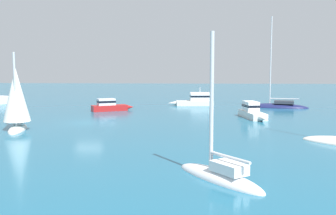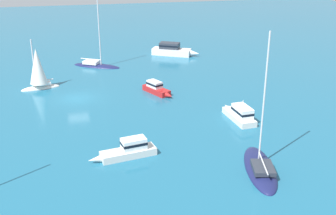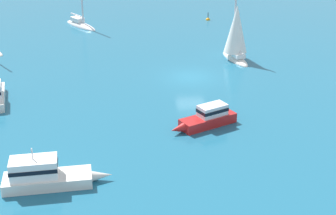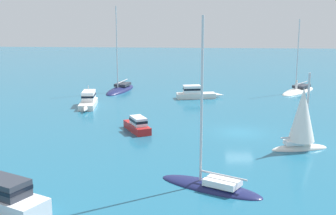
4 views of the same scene
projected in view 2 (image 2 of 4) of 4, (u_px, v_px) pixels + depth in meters
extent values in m
plane|color=#1E607F|center=(77.00, 99.00, 50.44)|extent=(160.00, 160.00, 0.00)
cube|color=#B21E1E|center=(156.00, 90.00, 52.20)|extent=(4.23, 3.05, 0.68)
cone|color=#B21E1E|center=(169.00, 96.00, 50.42)|extent=(1.21, 1.07, 0.68)
cube|color=silver|center=(155.00, 84.00, 52.19)|extent=(2.26, 1.87, 0.77)
cube|color=black|center=(155.00, 84.00, 52.18)|extent=(2.31, 1.92, 0.24)
ellipsoid|color=#191E4C|center=(260.00, 169.00, 34.87)|extent=(8.23, 4.10, 1.06)
cube|color=#2D333D|center=(263.00, 168.00, 33.73)|extent=(2.68, 2.15, 0.35)
cylinder|color=silver|center=(264.00, 99.00, 33.42)|extent=(0.15, 0.15, 10.81)
cylinder|color=silver|center=(263.00, 163.00, 33.54)|extent=(3.49, 0.92, 0.12)
ellipsoid|color=#191E4C|center=(97.00, 66.00, 63.37)|extent=(5.46, 7.50, 0.70)
cube|color=white|center=(91.00, 62.00, 63.40)|extent=(2.38, 2.66, 0.43)
cylinder|color=silver|center=(99.00, 28.00, 61.04)|extent=(0.16, 0.16, 10.87)
cylinder|color=silver|center=(91.00, 59.00, 63.24)|extent=(1.73, 2.97, 0.13)
ellipsoid|color=silver|center=(41.00, 88.00, 53.89)|extent=(2.39, 5.01, 0.86)
cube|color=white|center=(45.00, 83.00, 53.90)|extent=(1.22, 1.62, 0.36)
cylinder|color=silver|center=(34.00, 63.00, 52.44)|extent=(0.18, 0.18, 5.95)
cylinder|color=silver|center=(45.00, 80.00, 53.75)|extent=(0.65, 2.15, 0.14)
cone|color=white|center=(37.00, 66.00, 52.76)|extent=(2.63, 2.63, 4.46)
cube|color=silver|center=(239.00, 117.00, 44.45)|extent=(4.99, 2.13, 0.63)
cone|color=silver|center=(227.00, 107.00, 47.09)|extent=(1.27, 0.74, 0.63)
cube|color=white|center=(242.00, 112.00, 43.54)|extent=(2.67, 1.58, 1.10)
cube|color=black|center=(242.00, 111.00, 43.51)|extent=(2.72, 1.62, 0.24)
cylinder|color=silver|center=(243.00, 104.00, 43.21)|extent=(0.08, 0.08, 0.67)
cube|color=silver|center=(128.00, 153.00, 36.84)|extent=(2.38, 5.03, 0.66)
cone|color=silver|center=(95.00, 160.00, 35.75)|extent=(0.87, 1.31, 0.66)
cube|color=white|center=(134.00, 144.00, 36.72)|extent=(1.57, 2.31, 0.99)
cube|color=black|center=(134.00, 143.00, 36.70)|extent=(1.62, 2.35, 0.24)
cube|color=white|center=(172.00, 52.00, 69.45)|extent=(4.78, 6.54, 1.05)
cone|color=white|center=(195.00, 53.00, 68.50)|extent=(1.66, 1.88, 1.05)
cube|color=#2D333D|center=(170.00, 46.00, 69.16)|extent=(2.96, 3.59, 0.99)
cube|color=black|center=(170.00, 45.00, 69.14)|extent=(3.01, 3.64, 0.24)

